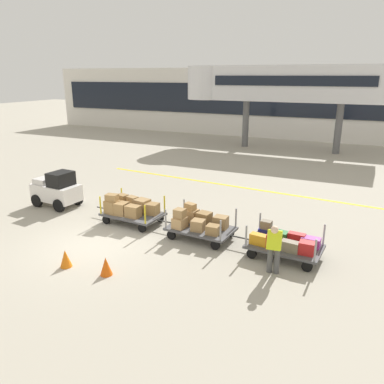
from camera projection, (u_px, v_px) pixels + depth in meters
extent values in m
plane|color=#A8A08E|center=(96.00, 244.00, 13.06)|extent=(120.00, 120.00, 0.00)
cube|color=yellow|center=(255.00, 189.00, 19.20)|extent=(18.12, 1.75, 0.01)
cube|color=silver|center=(275.00, 103.00, 34.66)|extent=(47.72, 2.40, 6.21)
cube|color=black|center=(272.00, 100.00, 33.48)|extent=(45.33, 0.12, 2.80)
cube|color=silver|center=(293.00, 83.00, 27.87)|extent=(12.68, 2.20, 2.60)
cylinder|color=silver|center=(206.00, 83.00, 30.66)|extent=(3.00, 3.00, 2.60)
cube|color=black|center=(290.00, 81.00, 26.83)|extent=(11.41, 0.08, 0.70)
cylinder|color=#59595B|center=(246.00, 124.00, 30.20)|extent=(0.50, 0.50, 3.65)
cylinder|color=#59595B|center=(338.00, 129.00, 27.40)|extent=(0.50, 0.50, 3.65)
cube|color=white|center=(56.00, 192.00, 16.66)|extent=(2.17, 1.25, 0.70)
cube|color=black|center=(61.00, 179.00, 16.30)|extent=(0.87, 1.05, 0.60)
cube|color=silver|center=(46.00, 180.00, 16.79)|extent=(0.77, 0.98, 0.24)
cylinder|color=black|center=(56.00, 194.00, 17.52)|extent=(0.57, 0.22, 0.56)
cylinder|color=black|center=(37.00, 201.00, 16.65)|extent=(0.57, 0.22, 0.56)
cylinder|color=black|center=(77.00, 199.00, 16.89)|extent=(0.57, 0.22, 0.56)
cylinder|color=black|center=(59.00, 206.00, 16.01)|extent=(0.57, 0.22, 0.56)
cube|color=#4C4C4F|center=(133.00, 214.00, 14.79)|extent=(2.40, 1.56, 0.08)
cylinder|color=gold|center=(122.00, 196.00, 15.71)|extent=(0.06, 0.06, 0.70)
cylinder|color=gold|center=(100.00, 205.00, 14.63)|extent=(0.06, 0.06, 0.70)
cylinder|color=gold|center=(164.00, 204.00, 14.73)|extent=(0.06, 0.06, 0.70)
cylinder|color=gold|center=(145.00, 215.00, 13.65)|extent=(0.06, 0.06, 0.70)
cylinder|color=black|center=(125.00, 211.00, 15.75)|extent=(0.33, 0.12, 0.32)
cylinder|color=black|center=(106.00, 220.00, 14.76)|extent=(0.33, 0.12, 0.32)
cylinder|color=black|center=(160.00, 218.00, 14.95)|extent=(0.33, 0.12, 0.32)
cylinder|color=black|center=(142.00, 228.00, 13.96)|extent=(0.33, 0.12, 0.32)
cylinder|color=#333333|center=(104.00, 208.00, 15.50)|extent=(0.70, 0.10, 0.05)
cube|color=#A87F4C|center=(123.00, 204.00, 15.37)|extent=(0.53, 0.51, 0.34)
cube|color=olive|center=(112.00, 207.00, 14.75)|extent=(0.57, 0.55, 0.50)
cube|color=tan|center=(133.00, 205.00, 15.16)|extent=(0.57, 0.44, 0.34)
cube|color=olive|center=(122.00, 209.00, 14.57)|extent=(0.47, 0.50, 0.48)
cube|color=#9E7A4C|center=(142.00, 206.00, 14.87)|extent=(0.60, 0.57, 0.51)
cube|color=olive|center=(133.00, 211.00, 14.32)|extent=(0.56, 0.41, 0.46)
cube|color=olive|center=(152.00, 209.00, 14.64)|extent=(0.50, 0.46, 0.43)
cube|color=olive|center=(123.00, 197.00, 15.28)|extent=(0.49, 0.41, 0.22)
cube|color=olive|center=(112.00, 197.00, 14.64)|extent=(0.50, 0.39, 0.26)
cube|color=#9E7A4C|center=(132.00, 199.00, 15.08)|extent=(0.51, 0.40, 0.20)
cube|color=#4C4C4F|center=(201.00, 229.00, 13.40)|extent=(2.40, 1.56, 0.08)
cylinder|color=gray|center=(184.00, 208.00, 14.32)|extent=(0.06, 0.06, 0.70)
cylinder|color=gray|center=(166.00, 219.00, 13.24)|extent=(0.06, 0.06, 0.70)
cylinder|color=gray|center=(236.00, 218.00, 13.33)|extent=(0.06, 0.06, 0.70)
cylinder|color=gray|center=(221.00, 230.00, 12.26)|extent=(0.06, 0.06, 0.70)
cylinder|color=black|center=(188.00, 224.00, 14.36)|extent=(0.33, 0.12, 0.32)
cylinder|color=black|center=(171.00, 235.00, 13.37)|extent=(0.33, 0.12, 0.32)
cylinder|color=black|center=(230.00, 233.00, 13.56)|extent=(0.33, 0.12, 0.32)
cylinder|color=black|center=(215.00, 245.00, 12.57)|extent=(0.33, 0.12, 0.32)
cylinder|color=#333333|center=(165.00, 222.00, 14.11)|extent=(0.70, 0.10, 0.05)
cube|color=tan|center=(190.00, 215.00, 13.92)|extent=(0.60, 0.51, 0.46)
cube|color=tan|center=(180.00, 223.00, 13.35)|extent=(0.47, 0.55, 0.38)
cube|color=olive|center=(204.00, 218.00, 13.62)|extent=(0.54, 0.49, 0.46)
cube|color=#9E7A4C|center=(198.00, 225.00, 13.09)|extent=(0.46, 0.45, 0.39)
cube|color=#9E7A4C|center=(221.00, 222.00, 13.28)|extent=(0.47, 0.42, 0.44)
cube|color=olive|center=(213.00, 230.00, 12.79)|extent=(0.44, 0.38, 0.32)
cube|color=#A87F4C|center=(190.00, 206.00, 13.81)|extent=(0.46, 0.35, 0.23)
cube|color=#9E7A4C|center=(180.00, 213.00, 13.24)|extent=(0.40, 0.38, 0.32)
cube|color=#4C4C4F|center=(284.00, 246.00, 12.01)|extent=(2.40, 1.56, 0.08)
cylinder|color=gray|center=(260.00, 222.00, 12.93)|extent=(0.06, 0.06, 0.70)
cylinder|color=gray|center=(246.00, 236.00, 11.85)|extent=(0.06, 0.06, 0.70)
cylinder|color=gray|center=(324.00, 235.00, 11.94)|extent=(0.06, 0.06, 0.70)
cylinder|color=gray|center=(315.00, 250.00, 10.87)|extent=(0.06, 0.06, 0.70)
cylinder|color=black|center=(264.00, 240.00, 12.97)|extent=(0.33, 0.12, 0.32)
cylinder|color=black|center=(252.00, 254.00, 11.98)|extent=(0.33, 0.12, 0.32)
cylinder|color=black|center=(316.00, 251.00, 12.17)|extent=(0.33, 0.12, 0.32)
cylinder|color=black|center=(307.00, 266.00, 11.18)|extent=(0.33, 0.12, 0.32)
cylinder|color=#333333|center=(240.00, 238.00, 12.71)|extent=(0.70, 0.10, 0.05)
cube|color=navy|center=(266.00, 233.00, 12.54)|extent=(0.48, 0.36, 0.32)
cube|color=orange|center=(259.00, 239.00, 12.01)|extent=(0.63, 0.36, 0.34)
cube|color=#236B2D|center=(281.00, 236.00, 12.31)|extent=(0.50, 0.43, 0.31)
cube|color=red|center=(273.00, 241.00, 11.77)|extent=(0.45, 0.30, 0.45)
cube|color=red|center=(297.00, 238.00, 12.10)|extent=(0.56, 0.30, 0.34)
cube|color=#726651|center=(290.00, 246.00, 11.54)|extent=(0.58, 0.36, 0.34)
cube|color=#8C338C|center=(311.00, 242.00, 11.86)|extent=(0.60, 0.37, 0.31)
cube|color=red|center=(307.00, 248.00, 11.37)|extent=(0.46, 0.36, 0.39)
cube|color=#726651|center=(266.00, 225.00, 12.45)|extent=(0.38, 0.30, 0.28)
cylinder|color=#4C4C4C|center=(270.00, 259.00, 11.07)|extent=(0.16, 0.16, 0.82)
cylinder|color=#4C4C4C|center=(277.00, 260.00, 11.01)|extent=(0.16, 0.16, 0.82)
cube|color=#D1E51E|center=(274.00, 240.00, 10.75)|extent=(0.44, 0.46, 0.61)
sphere|color=beige|center=(275.00, 230.00, 10.53)|extent=(0.22, 0.22, 0.22)
cone|color=orange|center=(66.00, 258.00, 11.42)|extent=(0.36, 0.36, 0.55)
cone|color=#EA590F|center=(106.00, 266.00, 10.95)|extent=(0.36, 0.36, 0.55)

